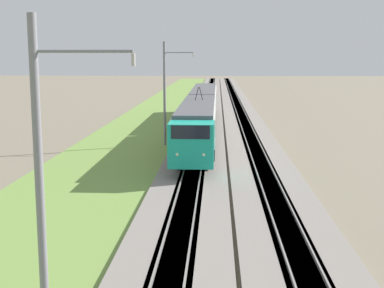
{
  "coord_description": "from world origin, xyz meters",
  "views": [
    {
      "loc": [
        -6.99,
        -1.53,
        7.58
      ],
      "look_at": [
        25.58,
        0.0,
        2.19
      ],
      "focal_mm": 50.0,
      "sensor_mm": 36.0,
      "label": 1
    }
  ],
  "objects": [
    {
      "name": "ballast_main",
      "position": [
        50.0,
        0.0,
        0.15
      ],
      "size": [
        240.0,
        4.4,
        0.3
      ],
      "color": "gray",
      "rests_on": "ground"
    },
    {
      "name": "passenger_train",
      "position": [
        45.09,
        0.0,
        2.33
      ],
      "size": [
        42.45,
        2.85,
        4.98
      ],
      "rotation": [
        0.0,
        0.0,
        3.14
      ],
      "color": "#19A88E",
      "rests_on": "ground"
    },
    {
      "name": "catenary_mast_mid",
      "position": [
        37.55,
        2.8,
        4.52
      ],
      "size": [
        0.22,
        2.56,
        8.75
      ],
      "color": "slate",
      "rests_on": "ground"
    },
    {
      "name": "track_adjacent",
      "position": [
        50.0,
        -4.57,
        0.16
      ],
      "size": [
        240.0,
        1.57,
        0.45
      ],
      "color": "#4C4238",
      "rests_on": "ground"
    },
    {
      "name": "ballast_adjacent",
      "position": [
        50.0,
        -4.57,
        0.15
      ],
      "size": [
        240.0,
        4.4,
        0.3
      ],
      "color": "gray",
      "rests_on": "ground"
    },
    {
      "name": "grass_verge",
      "position": [
        50.0,
        5.83,
        0.06
      ],
      "size": [
        240.0,
        9.54,
        0.12
      ],
      "color": "olive",
      "rests_on": "ground"
    },
    {
      "name": "catenary_mast_near",
      "position": [
        5.73,
        2.8,
        4.43
      ],
      "size": [
        0.22,
        2.56,
        8.59
      ],
      "color": "slate",
      "rests_on": "ground"
    },
    {
      "name": "track_main",
      "position": [
        50.0,
        0.0,
        0.16
      ],
      "size": [
        240.0,
        1.57,
        0.45
      ],
      "color": "#4C4238",
      "rests_on": "ground"
    }
  ]
}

